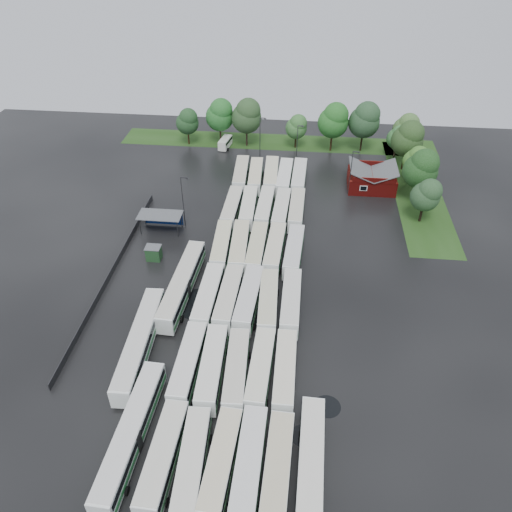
# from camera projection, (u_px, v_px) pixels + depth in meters

# --- Properties ---
(ground) EXTENTS (160.00, 160.00, 0.00)m
(ground) POSITION_uv_depth(u_px,v_px,m) (235.00, 314.00, 77.16)
(ground) COLOR black
(ground) RESTS_ON ground
(brick_building) EXTENTS (10.07, 8.60, 5.39)m
(brick_building) POSITION_uv_depth(u_px,v_px,m) (371.00, 180.00, 108.11)
(brick_building) COLOR maroon
(brick_building) RESTS_ON ground
(wash_shed) EXTENTS (8.20, 4.20, 3.58)m
(wash_shed) POSITION_uv_depth(u_px,v_px,m) (161.00, 216.00, 94.35)
(wash_shed) COLOR #2D2D30
(wash_shed) RESTS_ON ground
(utility_hut) EXTENTS (2.70, 2.20, 2.62)m
(utility_hut) POSITION_uv_depth(u_px,v_px,m) (154.00, 253.00, 87.75)
(utility_hut) COLOR #193D1C
(utility_hut) RESTS_ON ground
(grass_strip_north) EXTENTS (80.00, 10.00, 0.01)m
(grass_strip_north) POSITION_uv_depth(u_px,v_px,m) (277.00, 142.00, 128.61)
(grass_strip_north) COLOR #204213
(grass_strip_north) RESTS_ON ground
(grass_strip_east) EXTENTS (10.00, 50.00, 0.01)m
(grass_strip_east) POSITION_uv_depth(u_px,v_px,m) (417.00, 190.00, 108.42)
(grass_strip_east) COLOR #204213
(grass_strip_east) RESTS_ON ground
(west_fence) EXTENTS (0.10, 50.00, 1.20)m
(west_fence) POSITION_uv_depth(u_px,v_px,m) (113.00, 270.00, 85.02)
(west_fence) COLOR #2D2D30
(west_fence) RESTS_ON ground
(bus_r0c0) EXTENTS (3.17, 13.28, 3.68)m
(bus_r0c0) POSITION_uv_depth(u_px,v_px,m) (163.00, 457.00, 55.74)
(bus_r0c0) COLOR white
(bus_r0c0) RESTS_ON ground
(bus_r0c1) EXTENTS (3.37, 12.92, 3.56)m
(bus_r0c1) POSITION_uv_depth(u_px,v_px,m) (192.00, 463.00, 55.20)
(bus_r0c1) COLOR white
(bus_r0c1) RESTS_ON ground
(bus_r0c2) EXTENTS (3.34, 12.81, 3.53)m
(bus_r0c2) POSITION_uv_depth(u_px,v_px,m) (221.00, 463.00, 55.24)
(bus_r0c2) COLOR white
(bus_r0c2) RESTS_ON ground
(bus_r0c3) EXTENTS (3.01, 13.22, 3.67)m
(bus_r0c3) POSITION_uv_depth(u_px,v_px,m) (249.00, 464.00, 55.08)
(bus_r0c3) COLOR white
(bus_r0c3) RESTS_ON ground
(bus_r0c4) EXTENTS (3.14, 13.17, 3.65)m
(bus_r0c4) POSITION_uv_depth(u_px,v_px,m) (277.00, 470.00, 54.51)
(bus_r0c4) COLOR white
(bus_r0c4) RESTS_ON ground
(bus_r1c0) EXTENTS (2.90, 13.05, 3.62)m
(bus_r1c0) POSITION_uv_depth(u_px,v_px,m) (188.00, 364.00, 66.60)
(bus_r1c0) COLOR white
(bus_r1c0) RESTS_ON ground
(bus_r1c1) EXTENTS (3.22, 13.26, 3.67)m
(bus_r1c1) POSITION_uv_depth(u_px,v_px,m) (212.00, 368.00, 66.04)
(bus_r1c1) COLOR white
(bus_r1c1) RESTS_ON ground
(bus_r1c2) EXTENTS (3.33, 12.87, 3.55)m
(bus_r1c2) POSITION_uv_depth(u_px,v_px,m) (237.00, 371.00, 65.71)
(bus_r1c2) COLOR white
(bus_r1c2) RESTS_ON ground
(bus_r1c3) EXTENTS (3.10, 12.80, 3.54)m
(bus_r1c3) POSITION_uv_depth(u_px,v_px,m) (261.00, 369.00, 65.89)
(bus_r1c3) COLOR white
(bus_r1c3) RESTS_ON ground
(bus_r1c4) EXTENTS (2.78, 12.72, 3.54)m
(bus_r1c4) POSITION_uv_depth(u_px,v_px,m) (285.00, 372.00, 65.60)
(bus_r1c4) COLOR white
(bus_r1c4) RESTS_ON ground
(bus_r2c0) EXTENTS (3.08, 13.39, 3.71)m
(bus_r2c0) POSITION_uv_depth(u_px,v_px,m) (208.00, 297.00, 77.34)
(bus_r2c0) COLOR white
(bus_r2c0) RESTS_ON ground
(bus_r2c1) EXTENTS (3.18, 13.27, 3.67)m
(bus_r2c1) POSITION_uv_depth(u_px,v_px,m) (229.00, 298.00, 77.18)
(bus_r2c1) COLOR white
(bus_r2c1) RESTS_ON ground
(bus_r2c2) EXTENTS (3.52, 13.49, 3.72)m
(bus_r2c2) POSITION_uv_depth(u_px,v_px,m) (249.00, 299.00, 76.91)
(bus_r2c2) COLOR white
(bus_r2c2) RESTS_ON ground
(bus_r2c3) EXTENTS (3.26, 13.03, 3.60)m
(bus_r2c3) POSITION_uv_depth(u_px,v_px,m) (268.00, 302.00, 76.40)
(bus_r2c3) COLOR white
(bus_r2c3) RESTS_ON ground
(bus_r2c4) EXTENTS (2.80, 13.07, 3.64)m
(bus_r2c4) POSITION_uv_depth(u_px,v_px,m) (291.00, 302.00, 76.40)
(bus_r2c4) COLOR white
(bus_r2c4) RESTS_ON ground
(bus_r3c0) EXTENTS (3.28, 12.90, 3.56)m
(bus_r3c0) POSITION_uv_depth(u_px,v_px,m) (222.00, 246.00, 88.31)
(bus_r3c0) COLOR white
(bus_r3c0) RESTS_ON ground
(bus_r3c1) EXTENTS (3.40, 13.34, 3.68)m
(bus_r3c1) POSITION_uv_depth(u_px,v_px,m) (240.00, 247.00, 87.98)
(bus_r3c1) COLOR white
(bus_r3c1) RESTS_ON ground
(bus_r3c2) EXTENTS (2.92, 12.98, 3.60)m
(bus_r3c2) POSITION_uv_depth(u_px,v_px,m) (257.00, 249.00, 87.68)
(bus_r3c2) COLOR white
(bus_r3c2) RESTS_ON ground
(bus_r3c3) EXTENTS (3.30, 13.10, 3.62)m
(bus_r3c3) POSITION_uv_depth(u_px,v_px,m) (275.00, 249.00, 87.50)
(bus_r3c3) COLOR white
(bus_r3c3) RESTS_ON ground
(bus_r3c4) EXTENTS (3.36, 13.02, 3.59)m
(bus_r3c4) POSITION_uv_depth(u_px,v_px,m) (294.00, 251.00, 87.00)
(bus_r3c4) COLOR white
(bus_r3c4) RESTS_ON ground
(bus_r4c0) EXTENTS (2.94, 12.78, 3.54)m
(bus_r4c0) POSITION_uv_depth(u_px,v_px,m) (232.00, 208.00, 98.78)
(bus_r4c0) COLOR white
(bus_r4c0) RESTS_ON ground
(bus_r4c1) EXTENTS (3.03, 12.87, 3.56)m
(bus_r4c1) POSITION_uv_depth(u_px,v_px,m) (249.00, 208.00, 98.75)
(bus_r4c1) COLOR white
(bus_r4c1) RESTS_ON ground
(bus_r4c2) EXTENTS (3.04, 12.96, 3.59)m
(bus_r4c2) POSITION_uv_depth(u_px,v_px,m) (265.00, 208.00, 98.66)
(bus_r4c2) COLOR white
(bus_r4c2) RESTS_ON ground
(bus_r4c3) EXTENTS (3.20, 12.97, 3.59)m
(bus_r4c3) POSITION_uv_depth(u_px,v_px,m) (281.00, 210.00, 98.00)
(bus_r4c3) COLOR white
(bus_r4c3) RESTS_ON ground
(bus_r4c4) EXTENTS (2.98, 12.80, 3.55)m
(bus_r4c4) POSITION_uv_depth(u_px,v_px,m) (297.00, 210.00, 98.10)
(bus_r4c4) COLOR white
(bus_r4c4) RESTS_ON ground
(bus_r5c0) EXTENTS (3.39, 13.20, 3.64)m
(bus_r5c0) POSITION_uv_depth(u_px,v_px,m) (241.00, 174.00, 110.01)
(bus_r5c0) COLOR white
(bus_r5c0) RESTS_ON ground
(bus_r5c1) EXTENTS (3.27, 12.87, 3.55)m
(bus_r5c1) POSITION_uv_depth(u_px,v_px,m) (256.00, 176.00, 109.50)
(bus_r5c1) COLOR white
(bus_r5c1) RESTS_ON ground
(bus_r5c2) EXTENTS (3.28, 13.44, 3.72)m
(bus_r5c2) POSITION_uv_depth(u_px,v_px,m) (271.00, 176.00, 109.46)
(bus_r5c2) COLOR white
(bus_r5c2) RESTS_ON ground
(bus_r5c3) EXTENTS (3.13, 13.31, 3.69)m
(bus_r5c3) POSITION_uv_depth(u_px,v_px,m) (285.00, 178.00, 108.78)
(bus_r5c3) COLOR white
(bus_r5c3) RESTS_ON ground
(bus_r5c4) EXTENTS (3.17, 13.25, 3.67)m
(bus_r5c4) POSITION_uv_depth(u_px,v_px,m) (299.00, 177.00, 108.90)
(bus_r5c4) COLOR white
(bus_r5c4) RESTS_ON ground
(artic_bus_west_a) EXTENTS (3.44, 19.16, 3.54)m
(artic_bus_west_a) POSITION_uv_depth(u_px,v_px,m) (131.00, 433.00, 58.26)
(artic_bus_west_a) COLOR white
(artic_bus_west_a) RESTS_ON ground
(artic_bus_west_b) EXTENTS (3.78, 19.95, 3.68)m
(artic_bus_west_b) POSITION_uv_depth(u_px,v_px,m) (182.00, 284.00, 79.81)
(artic_bus_west_b) COLOR white
(artic_bus_west_b) RESTS_ON ground
(artic_bus_west_c) EXTENTS (3.53, 19.87, 3.67)m
(artic_bus_west_c) POSITION_uv_depth(u_px,v_px,m) (140.00, 343.00, 69.64)
(artic_bus_west_c) COLOR white
(artic_bus_west_c) RESTS_ON ground
(artic_bus_east) EXTENTS (3.14, 19.38, 3.59)m
(artic_bus_east) POSITION_uv_depth(u_px,v_px,m) (310.00, 480.00, 53.65)
(artic_bus_east) COLOR white
(artic_bus_east) RESTS_ON ground
(minibus) EXTENTS (2.91, 5.81, 2.43)m
(minibus) POSITION_uv_depth(u_px,v_px,m) (225.00, 143.00, 125.12)
(minibus) COLOR white
(minibus) RESTS_ON ground
(tree_north_0) EXTENTS (5.66, 5.66, 9.37)m
(tree_north_0) POSITION_uv_depth(u_px,v_px,m) (188.00, 121.00, 124.15)
(tree_north_0) COLOR #3B2313
(tree_north_0) RESTS_ON ground
(tree_north_1) EXTENTS (7.01, 7.01, 11.60)m
(tree_north_1) POSITION_uv_depth(u_px,v_px,m) (220.00, 115.00, 123.84)
(tree_north_1) COLOR #39251B
(tree_north_1) RESTS_ON ground
(tree_north_2) EXTENTS (7.44, 7.44, 12.33)m
(tree_north_2) POSITION_uv_depth(u_px,v_px,m) (247.00, 116.00, 122.06)
(tree_north_2) COLOR #33251C
(tree_north_2) RESTS_ON ground
(tree_north_3) EXTENTS (5.27, 5.27, 8.73)m
(tree_north_3) POSITION_uv_depth(u_px,v_px,m) (297.00, 126.00, 122.52)
(tree_north_3) COLOR black
(tree_north_3) RESTS_ON ground
(tree_north_4) EXTENTS (7.42, 7.42, 12.29)m
(tree_north_4) POSITION_uv_depth(u_px,v_px,m) (334.00, 120.00, 119.78)
(tree_north_4) COLOR #372213
(tree_north_4) RESTS_ON ground
(tree_north_5) EXTENTS (7.56, 7.56, 12.52)m
(tree_north_5) POSITION_uv_depth(u_px,v_px,m) (365.00, 120.00, 119.63)
(tree_north_5) COLOR black
(tree_north_5) RESTS_ON ground
(tree_north_6) EXTENTS (6.24, 6.24, 10.33)m
(tree_north_6) POSITION_uv_depth(u_px,v_px,m) (407.00, 128.00, 119.14)
(tree_north_6) COLOR #302314
(tree_north_6) RESTS_ON ground
(tree_east_0) EXTENTS (5.69, 5.66, 9.37)m
(tree_east_0) POSITION_uv_depth(u_px,v_px,m) (427.00, 195.00, 94.78)
(tree_east_0) COLOR black
(tree_east_0) RESTS_ON ground
(tree_east_1) EXTENTS (7.08, 7.08, 11.72)m
(tree_east_1) POSITION_uv_depth(u_px,v_px,m) (422.00, 169.00, 100.19)
(tree_east_1) COLOR black
(tree_east_1) RESTS_ON ground
(tree_east_2) EXTENTS (5.48, 5.48, 9.07)m
(tree_east_2) POSITION_uv_depth(u_px,v_px,m) (416.00, 160.00, 107.09)
(tree_east_2) COLOR black
(tree_east_2) RESTS_ON ground
(tree_east_3) EXTENTS (7.20, 7.20, 11.92)m
(tree_east_3) POSITION_uv_depth(u_px,v_px,m) (408.00, 138.00, 111.73)
(tree_east_3) COLOR black
(tree_east_3) RESTS_ON ground
(tree_east_4) EXTENTS (4.89, 4.88, 8.09)m
(tree_east_4) POSITION_uv_depth(u_px,v_px,m) (398.00, 137.00, 118.40)
(tree_east_4) COLOR #33281A
(tree_east_4) RESTS_ON ground
(lamp_post_ne) EXTENTS (1.52, 0.30, 9.88)m
(lamp_post_ne) POSITION_uv_depth(u_px,v_px,m) (352.00, 170.00, 103.69)
(lamp_post_ne) COLOR #2D2D30
(lamp_post_ne) RESTS_ON ground
(lamp_post_nw) EXTENTS (1.63, 0.32, 10.56)m
(lamp_post_nw) POSITION_uv_depth(u_px,v_px,m) (183.00, 198.00, 93.56)
(lamp_post_nw) COLOR #2D2D30
(lamp_post_nw) RESTS_ON ground
(lamp_post_back_w) EXTENTS (1.53, 0.30, 9.93)m
(lamp_post_back_w) POSITION_uv_depth(u_px,v_px,m) (261.00, 135.00, 118.18)
(lamp_post_back_w) COLOR #2D2D30
(lamp_post_back_w) RESTS_ON ground
(lamp_post_back_e) EXTENTS (1.42, 0.28, 9.24)m
(lamp_post_back_e) POSITION_uv_depth(u_px,v_px,m) (298.00, 141.00, 116.04)
(lamp_post_back_e) COLOR #2D2D30
(lamp_post_back_e) RESTS_ON ground
(puddle_0) EXTENTS (5.02, 5.02, 0.01)m
(puddle_0) POSITION_uv_depth(u_px,v_px,m) (190.00, 421.00, 61.81)
(puddle_0) COLOR black
(puddle_0) RESTS_ON ground
(puddle_1) EXTENTS (3.05, 3.05, 0.01)m
(puddle_1) POSITION_uv_depth(u_px,v_px,m) (302.00, 436.00, 60.18)
(puddle_1) COLOR black
(puddle_1) RESTS_ON ground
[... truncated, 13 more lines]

